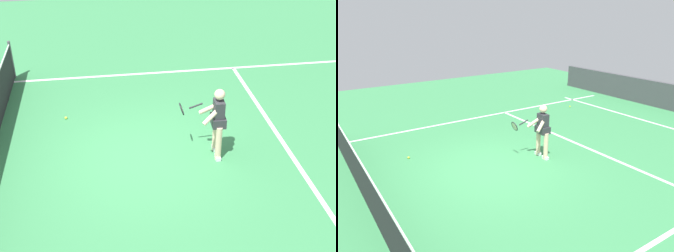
{
  "view_description": "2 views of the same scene",
  "coord_description": "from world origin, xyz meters",
  "views": [
    {
      "loc": [
        -8.17,
        0.74,
        5.71
      ],
      "look_at": [
        -0.14,
        -0.5,
        0.81
      ],
      "focal_mm": 49.89,
      "sensor_mm": 36.0,
      "label": 1
    },
    {
      "loc": [
        -6.87,
        4.2,
        3.96
      ],
      "look_at": [
        0.16,
        -0.5,
        1.06
      ],
      "focal_mm": 35.47,
      "sensor_mm": 36.0,
      "label": 2
    }
  ],
  "objects": [
    {
      "name": "tennis_ball_near",
      "position": [
        1.88,
        1.7,
        0.03
      ],
      "size": [
        0.07,
        0.07,
        0.07
      ],
      "primitive_type": "sphere",
      "color": "#D1E533",
      "rests_on": "ground"
    },
    {
      "name": "ground_plane",
      "position": [
        0.0,
        0.0,
        0.0
      ],
      "size": [
        24.8,
        24.8,
        0.0
      ],
      "primitive_type": "plane",
      "color": "#38844C"
    },
    {
      "name": "tennis_player",
      "position": [
        -0.12,
        -1.52,
        0.85
      ],
      "size": [
        0.81,
        0.92,
        1.55
      ],
      "color": "beige",
      "rests_on": "ground"
    },
    {
      "name": "sideline_right_marking",
      "position": [
        4.21,
        0.0,
        0.0
      ],
      "size": [
        0.1,
        17.08,
        0.01
      ],
      "primitive_type": "cube",
      "color": "white",
      "rests_on": "ground"
    },
    {
      "name": "service_line_marking",
      "position": [
        0.0,
        -3.13,
        0.0
      ],
      "size": [
        8.42,
        0.1,
        0.01
      ],
      "primitive_type": "cube",
      "color": "white",
      "rests_on": "ground"
    }
  ]
}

